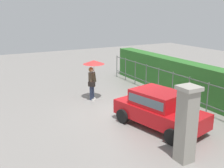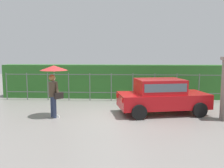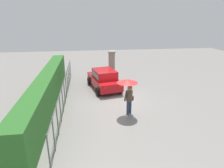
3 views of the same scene
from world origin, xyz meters
name	(u,v)px [view 3 (image 3 of 3)]	position (x,y,z in m)	size (l,w,h in m)	color
ground_plane	(116,99)	(0.00, 0.00, 0.00)	(40.00, 40.00, 0.00)	gray
car	(104,78)	(2.03, 0.58, 0.80)	(3.97, 2.48, 1.48)	#B71116
pedestrian	(128,88)	(-2.32, -0.26, 1.58)	(1.09, 1.09, 2.07)	#2D3856
gate_pillar	(112,65)	(4.46, -0.31, 1.24)	(0.60, 0.60, 2.42)	gray
fence_section	(64,91)	(-0.26, 3.27, 0.82)	(11.63, 0.05, 1.50)	#59605B
hedge_row	(48,90)	(-0.26, 4.25, 0.95)	(12.58, 0.90, 1.90)	#2D6B28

